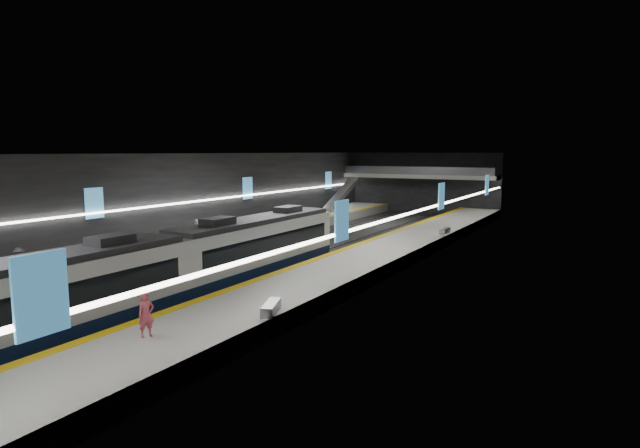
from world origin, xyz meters
The scene contains 24 objects.
ground centered at (0.00, 0.00, 0.00)m, with size 70.00×70.00×0.00m, color black.
ceiling centered at (0.00, 0.00, 8.00)m, with size 20.00×70.00×0.04m, color beige.
wall_left centered at (-10.00, 0.00, 4.00)m, with size 0.04×70.00×8.00m, color black.
wall_right centered at (10.00, 0.00, 4.00)m, with size 0.04×70.00×8.00m, color black.
wall_back centered at (0.00, 35.00, 4.00)m, with size 20.00×0.04×8.00m, color black.
platform_left centered at (-7.50, 0.00, 0.50)m, with size 5.00×70.00×1.00m, color slate.
tile_surface_left centered at (-7.50, 0.00, 1.01)m, with size 5.00×70.00×0.02m, color #A9A9A4.
tactile_strip_left centered at (-5.30, 0.00, 1.02)m, with size 0.60×70.00×0.02m, color #E1B70B.
platform_right centered at (7.50, 0.00, 0.50)m, with size 5.00×70.00×1.00m, color slate.
tile_surface_right centered at (7.50, 0.00, 1.01)m, with size 5.00×70.00×0.02m, color #A9A9A4.
tactile_strip_right centered at (5.30, 0.00, 1.02)m, with size 0.60×70.00×0.02m, color #E1B70B.
rails centered at (0.00, 0.00, 0.06)m, with size 6.52×70.00×0.12m.
train centered at (2.50, -13.05, 2.20)m, with size 2.69×30.05×3.60m.
ad_posters centered at (0.00, 1.00, 4.50)m, with size 19.94×53.50×2.20m.
cove_light_left centered at (-9.80, 0.00, 3.80)m, with size 0.25×68.60×0.12m, color white.
cove_light_right centered at (9.80, 0.00, 3.80)m, with size 0.25×68.60×0.12m, color white.
mezzanine_bridge centered at (0.00, 32.93, 5.04)m, with size 20.00×3.00×1.50m.
escalator centered at (-7.50, 26.00, 2.90)m, with size 1.20×8.00×0.60m, color #99999E.
bench_left_far centered at (-9.50, 11.41, 1.20)m, with size 0.46×1.65×0.40m, color #99999E.
bench_right_near centered at (9.50, -14.06, 1.24)m, with size 0.53×1.92×0.47m, color #99999E.
bench_right_far centered at (9.50, 12.78, 1.22)m, with size 0.50×1.81×0.44m, color #99999E.
passenger_right_a centered at (7.09, -19.03, 1.88)m, with size 0.64×0.42×1.75m, color #C24858.
passenger_left_a centered at (-6.18, -1.62, 1.93)m, with size 1.09×0.45×1.85m, color beige.
passenger_left_b centered at (-7.32, -15.25, 1.82)m, with size 1.06×0.61×1.64m, color #46444C.
Camera 1 is at (22.77, -33.12, 8.16)m, focal length 30.00 mm.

